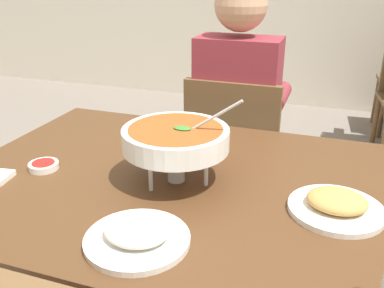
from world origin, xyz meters
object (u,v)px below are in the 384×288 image
Objects in this scene: diner_main at (239,108)px; dining_table_main at (176,210)px; rice_plate at (137,235)px; sauce_dish at (44,165)px; appetizer_plate at (336,205)px; curry_bowl at (176,139)px; chair_diner_main at (235,157)px.

dining_table_main is at bearing -90.00° from diner_main.
diner_main is at bearing 91.69° from rice_plate.
diner_main is 0.96m from sauce_dish.
diner_main is 0.95m from appetizer_plate.
dining_table_main is at bearing 131.45° from curry_bowl.
dining_table_main is 5.42× the size of rice_plate.
curry_bowl is at bearing -89.46° from chair_diner_main.
diner_main reaches higher than rice_plate.
sauce_dish is at bearing -114.88° from diner_main.
diner_main reaches higher than curry_bowl.
dining_table_main is 14.45× the size of sauce_dish.
sauce_dish is (-0.40, -0.84, 0.28)m from chair_diner_main.
rice_plate is at bearing -88.31° from diner_main.
rice_plate is (0.03, -1.11, 0.05)m from diner_main.
dining_table_main is 0.78m from chair_diner_main.
curry_bowl is 3.69× the size of sauce_dish.
dining_table_main is at bearing -90.00° from chair_diner_main.
curry_bowl reaches higher than chair_diner_main.
diner_main is 1.12m from rice_plate.
rice_plate is at bearing -85.28° from curry_bowl.
appetizer_plate is at bearing -4.52° from dining_table_main.
appetizer_plate reaches higher than dining_table_main.
sauce_dish is (-0.85, -0.04, -0.01)m from appetizer_plate.
diner_main is 0.82m from curry_bowl.
chair_diner_main is at bearing 119.38° from appetizer_plate.
chair_diner_main is 1.12m from rice_plate.
rice_plate is at bearing -29.38° from sauce_dish.
chair_diner_main is 0.96m from appetizer_plate.
rice_plate is (0.03, -1.08, 0.28)m from chair_diner_main.
dining_table_main is 0.99× the size of diner_main.
chair_diner_main reaches higher than dining_table_main.
diner_main reaches higher than appetizer_plate.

